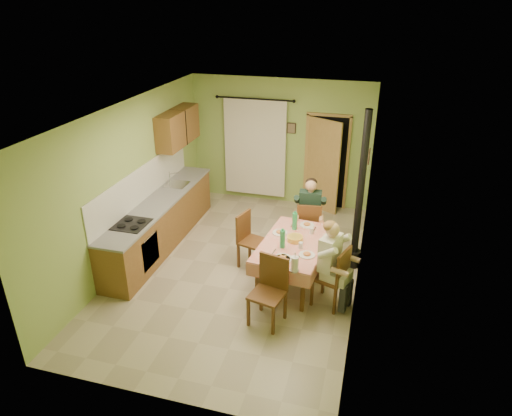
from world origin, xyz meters
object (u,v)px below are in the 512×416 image
(chair_left, at_px, (252,251))
(man_right, at_px, (332,255))
(chair_near, at_px, (268,305))
(chair_far, at_px, (308,236))
(man_far, at_px, (310,207))
(stove_flue, at_px, (358,214))
(chair_right, at_px, (330,288))
(dining_table, at_px, (293,262))

(chair_left, xyz_separation_m, man_right, (1.45, -0.75, 0.59))
(chair_left, height_order, man_right, man_right)
(chair_near, xyz_separation_m, chair_left, (-0.64, 1.41, -0.00))
(chair_far, xyz_separation_m, chair_left, (-0.86, -0.79, -0.00))
(chair_left, bearing_deg, man_right, 78.93)
(man_far, relative_size, stove_flue, 0.50)
(chair_right, height_order, man_right, man_right)
(chair_far, relative_size, stove_flue, 0.36)
(chair_right, bearing_deg, man_right, 90.00)
(man_far, bearing_deg, chair_far, -90.00)
(chair_far, xyz_separation_m, man_right, (0.58, -1.54, 0.59))
(chair_near, distance_m, chair_right, 1.06)
(man_far, bearing_deg, man_right, -76.08)
(chair_near, bearing_deg, chair_left, -52.83)
(chair_near, distance_m, stove_flue, 2.30)
(chair_far, height_order, man_far, man_far)
(man_far, xyz_separation_m, man_right, (0.59, -1.55, 0.00))
(chair_right, distance_m, stove_flue, 1.45)
(chair_right, bearing_deg, dining_table, 75.62)
(dining_table, bearing_deg, man_right, -27.67)
(chair_left, bearing_deg, chair_right, 79.00)
(chair_right, bearing_deg, man_far, 39.79)
(chair_near, bearing_deg, man_far, -82.87)
(dining_table, xyz_separation_m, stove_flue, (0.94, 0.78, 0.64))
(chair_near, height_order, chair_right, chair_near)
(chair_near, bearing_deg, dining_table, -85.22)
(chair_left, distance_m, man_right, 1.73)
(dining_table, distance_m, chair_left, 0.86)
(dining_table, bearing_deg, chair_near, -92.35)
(chair_far, bearing_deg, man_right, -75.96)
(chair_left, distance_m, stove_flue, 1.94)
(man_far, relative_size, man_right, 1.00)
(chair_far, height_order, chair_near, chair_near)
(man_far, bearing_deg, chair_near, -102.46)
(dining_table, height_order, chair_near, chair_near)
(chair_far, distance_m, stove_flue, 1.18)
(chair_left, height_order, stove_flue, stove_flue)
(chair_far, height_order, stove_flue, stove_flue)
(dining_table, relative_size, man_far, 1.26)
(dining_table, xyz_separation_m, chair_right, (0.67, -0.44, -0.09))
(chair_near, bearing_deg, man_right, -127.54)
(man_right, distance_m, stove_flue, 1.25)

